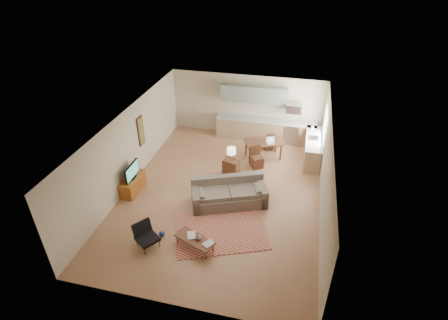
% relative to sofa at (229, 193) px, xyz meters
% --- Properties ---
extents(room, '(9.00, 9.00, 9.00)m').
position_rel_sofa_xyz_m(room, '(-0.36, 0.51, 0.92)').
color(room, '#976747').
rests_on(room, ground).
extents(kitchen_counter_back, '(4.26, 0.64, 0.92)m').
position_rel_sofa_xyz_m(kitchen_counter_back, '(0.54, 4.69, 0.03)').
color(kitchen_counter_back, '#A07E5C').
rests_on(kitchen_counter_back, ground).
extents(kitchen_counter_right, '(0.64, 2.26, 0.92)m').
position_rel_sofa_xyz_m(kitchen_counter_right, '(2.57, 3.51, 0.03)').
color(kitchen_counter_right, '#A07E5C').
rests_on(kitchen_counter_right, ground).
extents(kitchen_range, '(0.62, 0.62, 0.90)m').
position_rel_sofa_xyz_m(kitchen_range, '(1.64, 4.69, 0.02)').
color(kitchen_range, '#A5A8AD').
rests_on(kitchen_range, ground).
extents(kitchen_microwave, '(0.62, 0.40, 0.35)m').
position_rel_sofa_xyz_m(kitchen_microwave, '(1.64, 4.71, 1.12)').
color(kitchen_microwave, '#A5A8AD').
rests_on(kitchen_microwave, room).
extents(upper_cabinets, '(2.80, 0.34, 0.70)m').
position_rel_sofa_xyz_m(upper_cabinets, '(-0.06, 4.84, 1.52)').
color(upper_cabinets, gray).
rests_on(upper_cabinets, room).
extents(window_right, '(0.02, 1.40, 1.05)m').
position_rel_sofa_xyz_m(window_right, '(2.87, 3.51, 1.12)').
color(window_right, white).
rests_on(window_right, room).
extents(wall_art_left, '(0.06, 0.42, 1.10)m').
position_rel_sofa_xyz_m(wall_art_left, '(-3.57, 1.41, 1.12)').
color(wall_art_left, olive).
rests_on(wall_art_left, room).
extents(triptych, '(1.70, 0.04, 0.50)m').
position_rel_sofa_xyz_m(triptych, '(-0.46, 4.98, 1.32)').
color(triptych, beige).
rests_on(triptych, room).
extents(rug, '(3.17, 2.71, 0.02)m').
position_rel_sofa_xyz_m(rug, '(0.04, -1.35, -0.42)').
color(rug, maroon).
rests_on(rug, floor).
extents(sofa, '(2.72, 1.94, 0.87)m').
position_rel_sofa_xyz_m(sofa, '(0.00, 0.00, 0.00)').
color(sofa, '#62574A').
rests_on(sofa, floor).
extents(coffee_table, '(1.25, 0.87, 0.35)m').
position_rel_sofa_xyz_m(coffee_table, '(-0.50, -2.12, -0.26)').
color(coffee_table, '#502B1D').
rests_on(coffee_table, floor).
extents(book_a, '(0.45, 0.48, 0.03)m').
position_rel_sofa_xyz_m(book_a, '(-0.73, -2.08, -0.07)').
color(book_a, '#9B090B').
rests_on(book_a, coffee_table).
extents(book_b, '(0.51, 0.51, 0.02)m').
position_rel_sofa_xyz_m(book_b, '(-0.16, -2.16, -0.08)').
color(book_b, navy).
rests_on(book_b, coffee_table).
extents(vase, '(0.21, 0.21, 0.18)m').
position_rel_sofa_xyz_m(vase, '(-0.39, -2.11, 0.00)').
color(vase, black).
rests_on(vase, coffee_table).
extents(armchair, '(0.89, 0.89, 0.73)m').
position_rel_sofa_xyz_m(armchair, '(-1.80, -2.37, -0.07)').
color(armchair, black).
rests_on(armchair, floor).
extents(tv_credenza, '(0.45, 1.16, 0.54)m').
position_rel_sofa_xyz_m(tv_credenza, '(-3.37, -0.06, -0.17)').
color(tv_credenza, brown).
rests_on(tv_credenza, floor).
extents(tv, '(0.09, 0.89, 0.54)m').
position_rel_sofa_xyz_m(tv, '(-3.33, -0.06, 0.37)').
color(tv, black).
rests_on(tv, tv_credenza).
extents(console_table, '(0.64, 0.50, 0.65)m').
position_rel_sofa_xyz_m(console_table, '(-0.29, 1.63, -0.11)').
color(console_table, '#3D2014').
rests_on(console_table, floor).
extents(table_lamp, '(0.42, 0.42, 0.52)m').
position_rel_sofa_xyz_m(table_lamp, '(-0.29, 1.63, 0.48)').
color(table_lamp, beige).
rests_on(table_lamp, console_table).
extents(dining_table, '(1.64, 1.34, 0.72)m').
position_rel_sofa_xyz_m(dining_table, '(0.67, 3.15, -0.07)').
color(dining_table, '#3D2014').
rests_on(dining_table, floor).
extents(dining_chair_near, '(0.58, 0.58, 0.86)m').
position_rel_sofa_xyz_m(dining_chair_near, '(0.54, 2.41, -0.00)').
color(dining_chair_near, '#3D2014').
rests_on(dining_chair_near, floor).
extents(dining_chair_far, '(0.51, 0.52, 0.80)m').
position_rel_sofa_xyz_m(dining_chair_far, '(0.80, 3.90, -0.04)').
color(dining_chair_far, '#3D2014').
rests_on(dining_chair_far, floor).
extents(laptop, '(0.36, 0.32, 0.23)m').
position_rel_sofa_xyz_m(laptop, '(0.96, 3.06, 0.40)').
color(laptop, '#A5A8AD').
rests_on(laptop, dining_table).
extents(soap_bottle, '(0.11, 0.11, 0.19)m').
position_rel_sofa_xyz_m(soap_bottle, '(2.47, 4.27, 0.58)').
color(soap_bottle, beige).
rests_on(soap_bottle, kitchen_counter_right).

